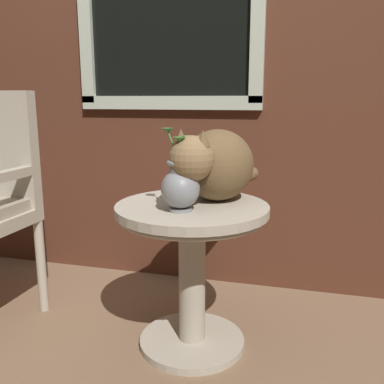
{
  "coord_description": "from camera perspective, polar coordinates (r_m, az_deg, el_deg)",
  "views": [
    {
      "loc": [
        0.6,
        -1.34,
        1.01
      ],
      "look_at": [
        0.18,
        0.22,
        0.65
      ],
      "focal_mm": 40.03,
      "sensor_mm": 36.0,
      "label": 1
    }
  ],
  "objects": [
    {
      "name": "ground_plane",
      "position": [
        1.78,
        -8.04,
        -22.18
      ],
      "size": [
        6.0,
        6.0,
        0.0
      ],
      "primitive_type": "plane",
      "color": "#7F6047"
    },
    {
      "name": "back_wall",
      "position": [
        2.33,
        -0.17,
        19.75
      ],
      "size": [
        4.0,
        0.07,
        2.6
      ],
      "color": "#562D1E",
      "rests_on": "ground_plane"
    },
    {
      "name": "wicker_side_table",
      "position": [
        1.71,
        0.0,
        -7.49
      ],
      "size": [
        0.6,
        0.6,
        0.6
      ],
      "color": "#B2A893",
      "rests_on": "ground_plane"
    },
    {
      "name": "cat",
      "position": [
        1.69,
        3.04,
        3.69
      ],
      "size": [
        0.36,
        0.62,
        0.3
      ],
      "color": "brown",
      "rests_on": "wicker_side_table"
    },
    {
      "name": "pewter_vase_with_ivy",
      "position": [
        1.55,
        -1.56,
        0.95
      ],
      "size": [
        0.14,
        0.14,
        0.3
      ],
      "color": "gray",
      "rests_on": "wicker_side_table"
    }
  ]
}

